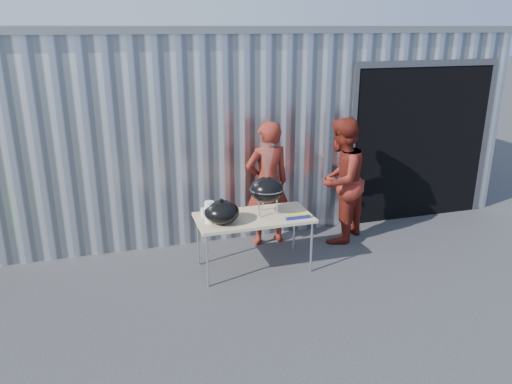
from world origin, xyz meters
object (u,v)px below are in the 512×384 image
object	(u,v)px
folding_table	(254,219)
person_cook	(267,184)
kettle_grill	(267,184)
person_bystander	(340,181)

from	to	relation	value
folding_table	person_cook	bearing A→B (deg)	60.51
folding_table	kettle_grill	world-z (taller)	kettle_grill
folding_table	kettle_grill	bearing A→B (deg)	8.07
folding_table	person_bystander	bearing A→B (deg)	20.32
kettle_grill	person_cook	world-z (taller)	person_cook
folding_table	person_cook	xyz separation A→B (m)	(0.44, 0.77, 0.21)
person_bystander	folding_table	bearing A→B (deg)	-18.69
person_bystander	kettle_grill	bearing A→B (deg)	-17.14
folding_table	person_bystander	size ratio (longest dim) A/B	0.80
person_cook	person_bystander	xyz separation A→B (m)	(1.06, -0.22, 0.01)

